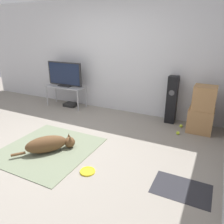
{
  "coord_description": "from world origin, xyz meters",
  "views": [
    {
      "loc": [
        2.31,
        -2.58,
        1.88
      ],
      "look_at": [
        0.62,
        0.8,
        0.45
      ],
      "focal_mm": 35.0,
      "sensor_mm": 36.0,
      "label": 1
    }
  ],
  "objects_px": {
    "cardboard_box_lower": "(200,120)",
    "tv": "(65,75)",
    "tennis_ball_near_speaker": "(181,126)",
    "floor_speaker": "(172,100)",
    "tv_stand": "(66,89)",
    "frisbee": "(87,171)",
    "cardboard_box_upper": "(204,98)",
    "dog": "(49,144)",
    "game_console": "(71,105)",
    "tennis_ball_by_boxes": "(178,133)"
  },
  "relations": [
    {
      "from": "frisbee",
      "to": "floor_speaker",
      "type": "distance_m",
      "value": 2.45
    },
    {
      "from": "tv_stand",
      "to": "tennis_ball_near_speaker",
      "type": "distance_m",
      "value": 2.96
    },
    {
      "from": "cardboard_box_lower",
      "to": "tv_stand",
      "type": "height_order",
      "value": "tv_stand"
    },
    {
      "from": "frisbee",
      "to": "tv_stand",
      "type": "height_order",
      "value": "tv_stand"
    },
    {
      "from": "dog",
      "to": "tv_stand",
      "type": "bearing_deg",
      "value": 120.67
    },
    {
      "from": "cardboard_box_upper",
      "to": "tennis_ball_near_speaker",
      "type": "xyz_separation_m",
      "value": [
        -0.36,
        0.04,
        -0.66
      ]
    },
    {
      "from": "tv_stand",
      "to": "game_console",
      "type": "relative_size",
      "value": 3.17
    },
    {
      "from": "cardboard_box_lower",
      "to": "floor_speaker",
      "type": "height_order",
      "value": "floor_speaker"
    },
    {
      "from": "tv_stand",
      "to": "tv",
      "type": "xyz_separation_m",
      "value": [
        0.0,
        0.0,
        0.37
      ]
    },
    {
      "from": "dog",
      "to": "cardboard_box_upper",
      "type": "relative_size",
      "value": 1.78
    },
    {
      "from": "tennis_ball_near_speaker",
      "to": "game_console",
      "type": "relative_size",
      "value": 0.2
    },
    {
      "from": "tennis_ball_near_speaker",
      "to": "game_console",
      "type": "distance_m",
      "value": 2.83
    },
    {
      "from": "game_console",
      "to": "floor_speaker",
      "type": "bearing_deg",
      "value": 2.26
    },
    {
      "from": "tv_stand",
      "to": "tennis_ball_near_speaker",
      "type": "bearing_deg",
      "value": -0.94
    },
    {
      "from": "tv",
      "to": "tennis_ball_by_boxes",
      "type": "xyz_separation_m",
      "value": [
        2.94,
        -0.41,
        -0.8
      ]
    },
    {
      "from": "cardboard_box_lower",
      "to": "tv_stand",
      "type": "distance_m",
      "value": 3.29
    },
    {
      "from": "dog",
      "to": "tennis_ball_near_speaker",
      "type": "xyz_separation_m",
      "value": [
        1.75,
        1.94,
        -0.11
      ]
    },
    {
      "from": "tv_stand",
      "to": "floor_speaker",
      "type": "bearing_deg",
      "value": 2.85
    },
    {
      "from": "cardboard_box_lower",
      "to": "tv",
      "type": "height_order",
      "value": "tv"
    },
    {
      "from": "cardboard_box_upper",
      "to": "floor_speaker",
      "type": "height_order",
      "value": "floor_speaker"
    },
    {
      "from": "floor_speaker",
      "to": "tennis_ball_near_speaker",
      "type": "bearing_deg",
      "value": -33.8
    },
    {
      "from": "cardboard_box_lower",
      "to": "tv",
      "type": "bearing_deg",
      "value": 178.66
    },
    {
      "from": "tennis_ball_near_speaker",
      "to": "frisbee",
      "type": "bearing_deg",
      "value": -113.1
    },
    {
      "from": "dog",
      "to": "tennis_ball_near_speaker",
      "type": "relative_size",
      "value": 12.19
    },
    {
      "from": "tv_stand",
      "to": "game_console",
      "type": "distance_m",
      "value": 0.43
    },
    {
      "from": "tennis_ball_by_boxes",
      "to": "tennis_ball_near_speaker",
      "type": "xyz_separation_m",
      "value": [
        -0.01,
        0.36,
        0.0
      ]
    },
    {
      "from": "frisbee",
      "to": "tennis_ball_by_boxes",
      "type": "distance_m",
      "value": 1.99
    },
    {
      "from": "game_console",
      "to": "cardboard_box_upper",
      "type": "bearing_deg",
      "value": -2.11
    },
    {
      "from": "tv",
      "to": "dog",
      "type": "bearing_deg",
      "value": -59.36
    },
    {
      "from": "tv",
      "to": "tennis_ball_near_speaker",
      "type": "distance_m",
      "value": 3.04
    },
    {
      "from": "cardboard_box_upper",
      "to": "floor_speaker",
      "type": "xyz_separation_m",
      "value": [
        -0.63,
        0.22,
        -0.19
      ]
    },
    {
      "from": "cardboard_box_lower",
      "to": "game_console",
      "type": "xyz_separation_m",
      "value": [
        -3.18,
        0.11,
        -0.19
      ]
    },
    {
      "from": "dog",
      "to": "game_console",
      "type": "bearing_deg",
      "value": 118.09
    },
    {
      "from": "cardboard_box_lower",
      "to": "game_console",
      "type": "bearing_deg",
      "value": 178.1
    },
    {
      "from": "tennis_ball_by_boxes",
      "to": "tennis_ball_near_speaker",
      "type": "bearing_deg",
      "value": 90.85
    },
    {
      "from": "dog",
      "to": "tv",
      "type": "distance_m",
      "value": 2.41
    },
    {
      "from": "floor_speaker",
      "to": "tv_stand",
      "type": "relative_size",
      "value": 0.97
    },
    {
      "from": "dog",
      "to": "frisbee",
      "type": "relative_size",
      "value": 3.69
    },
    {
      "from": "frisbee",
      "to": "tennis_ball_near_speaker",
      "type": "relative_size",
      "value": 3.3
    },
    {
      "from": "cardboard_box_lower",
      "to": "dog",
      "type": "bearing_deg",
      "value": -137.67
    },
    {
      "from": "frisbee",
      "to": "cardboard_box_upper",
      "type": "distance_m",
      "value": 2.54
    },
    {
      "from": "tv",
      "to": "tennis_ball_by_boxes",
      "type": "relative_size",
      "value": 14.86
    },
    {
      "from": "cardboard_box_upper",
      "to": "tv",
      "type": "xyz_separation_m",
      "value": [
        -3.29,
        0.09,
        0.14
      ]
    },
    {
      "from": "dog",
      "to": "tv",
      "type": "bearing_deg",
      "value": 120.64
    },
    {
      "from": "tv_stand",
      "to": "tennis_ball_by_boxes",
      "type": "bearing_deg",
      "value": -7.94
    },
    {
      "from": "cardboard_box_upper",
      "to": "dog",
      "type": "bearing_deg",
      "value": -138.05
    },
    {
      "from": "floor_speaker",
      "to": "tv_stand",
      "type": "bearing_deg",
      "value": -177.15
    },
    {
      "from": "dog",
      "to": "tennis_ball_by_boxes",
      "type": "xyz_separation_m",
      "value": [
        1.76,
        1.58,
        -0.11
      ]
    },
    {
      "from": "tv",
      "to": "tennis_ball_near_speaker",
      "type": "height_order",
      "value": "tv"
    },
    {
      "from": "dog",
      "to": "frisbee",
      "type": "height_order",
      "value": "dog"
    }
  ]
}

